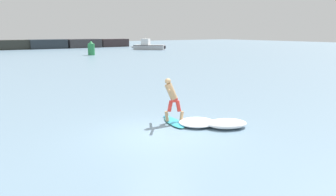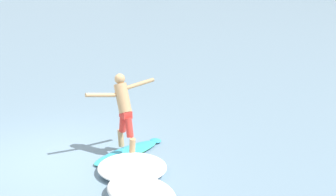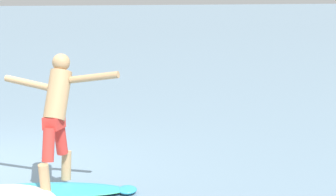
{
  "view_description": "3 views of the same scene",
  "coord_description": "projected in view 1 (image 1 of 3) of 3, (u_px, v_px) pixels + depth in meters",
  "views": [
    {
      "loc": [
        -5.95,
        -9.24,
        3.58
      ],
      "look_at": [
        1.74,
        1.92,
        0.81
      ],
      "focal_mm": 35.0,
      "sensor_mm": 36.0,
      "label": 1
    },
    {
      "loc": [
        6.5,
        -7.21,
        4.3
      ],
      "look_at": [
        1.84,
        2.0,
        1.09
      ],
      "focal_mm": 50.0,
      "sensor_mm": 36.0,
      "label": 2
    },
    {
      "loc": [
        8.43,
        0.41,
        2.58
      ],
      "look_at": [
        1.01,
        2.53,
        1.12
      ],
      "focal_mm": 60.0,
      "sensor_mm": 36.0,
      "label": 3
    }
  ],
  "objects": [
    {
      "name": "surfer",
      "position": [
        172.0,
        96.0,
        12.75
      ],
      "size": [
        1.02,
        1.42,
        1.71
      ],
      "color": "tan",
      "rests_on": "surfboard"
    },
    {
      "name": "wave_foam_at_tail",
      "position": [
        227.0,
        124.0,
        12.37
      ],
      "size": [
        1.85,
        1.61,
        0.31
      ],
      "color": "white",
      "rests_on": "ground"
    },
    {
      "name": "fishing_boat_near_jetty",
      "position": [
        148.0,
        46.0,
        64.29
      ],
      "size": [
        5.87,
        6.14,
        3.02
      ],
      "color": "#A6A7AB",
      "rests_on": "ground"
    },
    {
      "name": "ground_plane",
      "position": [
        158.0,
        135.0,
        11.48
      ],
      "size": [
        200.0,
        200.0,
        0.0
      ],
      "primitive_type": "plane",
      "color": "slate"
    },
    {
      "name": "channel_marker_buoy",
      "position": [
        91.0,
        49.0,
        49.65
      ],
      "size": [
        1.03,
        1.03,
        2.15
      ],
      "color": "#288447",
      "rests_on": "ground"
    },
    {
      "name": "surfboard",
      "position": [
        174.0,
        122.0,
        13.0
      ],
      "size": [
        1.02,
        1.99,
        0.23
      ],
      "color": "#309EC4",
      "rests_on": "ground"
    },
    {
      "name": "wave_foam_at_nose",
      "position": [
        197.0,
        122.0,
        12.69
      ],
      "size": [
        1.51,
        1.47,
        0.22
      ],
      "color": "white",
      "rests_on": "ground"
    }
  ]
}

